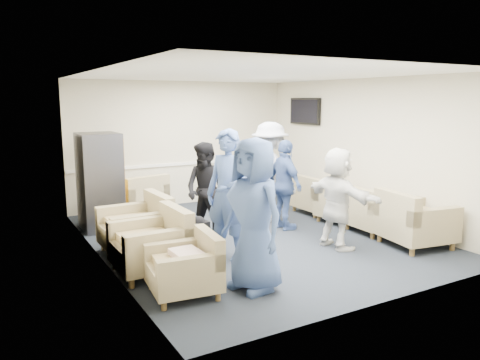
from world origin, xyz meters
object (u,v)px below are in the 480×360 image
armchair_right_near (413,223)px  armchair_right_midfar (343,205)px  armchair_left_far (139,229)px  person_mid_left (228,195)px  person_back_left (206,190)px  armchair_right_far (315,197)px  person_back_right (270,171)px  armchair_left_mid (155,246)px  person_front_right (337,198)px  vending_machine (100,181)px  person_front_left (254,215)px  armchair_right_midnear (372,213)px  armchair_left_near (188,269)px  person_mid_right (285,185)px  armchair_corner (139,199)px

armchair_right_near → armchair_right_midfar: armchair_right_near is taller
armchair_left_far → armchair_right_near: armchair_right_near is taller
armchair_right_near → person_mid_left: size_ratio=0.57×
person_back_left → armchair_right_near: bearing=20.8°
armchair_right_near → person_back_left: (-2.61, 2.07, 0.43)m
armchair_right_far → person_back_right: 1.27m
person_back_right → armchair_left_mid: bearing=107.4°
person_front_right → armchair_right_midfar: bearing=-48.5°
vending_machine → person_front_left: bearing=-75.5°
armchair_left_far → armchair_right_midfar: 3.89m
armchair_left_far → armchair_right_far: 4.00m
armchair_right_near → person_front_left: 3.12m
armchair_left_far → armchair_right_midnear: armchair_left_far is taller
armchair_right_near → armchair_left_near: bearing=98.4°
person_front_right → person_back_left: bearing=42.3°
armchair_left_near → armchair_right_midfar: armchair_right_midfar is taller
armchair_right_near → armchair_right_midnear: bearing=5.5°
armchair_left_mid → person_front_left: person_front_left is taller
armchair_left_near → vending_machine: 3.50m
armchair_left_mid → person_front_left: (0.86, -1.13, 0.57)m
armchair_left_near → armchair_right_far: size_ratio=1.03×
armchair_right_midfar → person_front_left: (-3.10, -1.86, 0.59)m
armchair_right_midnear → person_mid_left: (-2.85, 0.03, 0.61)m
armchair_right_far → person_back_left: person_back_left is taller
armchair_left_near → person_mid_right: person_mid_right is taller
armchair_corner → vending_machine: 1.05m
armchair_left_near → person_back_right: bearing=138.3°
armchair_left_mid → person_mid_right: (2.75, 0.92, 0.44)m
armchair_right_far → person_back_left: bearing=99.2°
person_mid_left → person_back_right: (1.76, 1.58, -0.00)m
person_back_right → armchair_right_midfar: bearing=-141.8°
vending_machine → person_back_right: person_back_right is taller
person_front_left → person_front_right: (1.98, 0.76, -0.14)m
armchair_left_mid → person_front_right: 2.90m
armchair_right_far → person_front_right: size_ratio=0.53×
armchair_corner → person_front_left: (0.13, -4.11, 0.57)m
armchair_corner → armchair_left_far: bearing=58.2°
armchair_left_near → person_front_left: person_front_left is taller
person_back_left → armchair_right_midnear: bearing=36.0°
vending_machine → person_mid_left: size_ratio=0.91×
armchair_right_far → person_mid_left: 3.33m
armchair_right_near → armchair_right_far: armchair_right_near is taller
armchair_left_far → person_back_right: person_back_right is taller
armchair_right_midnear → armchair_left_mid: bearing=92.9°
armchair_left_far → armchair_right_far: (3.94, 0.70, -0.04)m
person_back_right → armchair_right_near: bearing=-169.6°
armchair_right_far → armchair_corner: (-3.28, 1.37, 0.04)m
vending_machine → person_mid_left: (1.23, -2.53, 0.08)m
armchair_right_near → person_mid_left: bearing=80.0°
person_back_right → person_front_right: 2.00m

